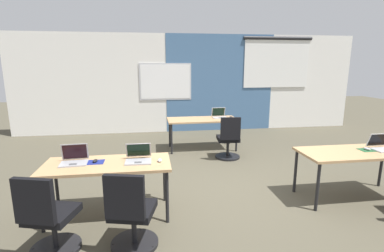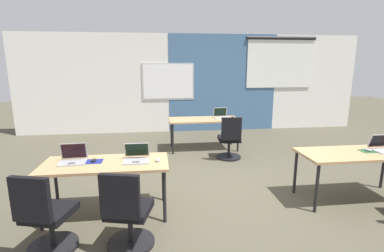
{
  "view_description": "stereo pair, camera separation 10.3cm",
  "coord_description": "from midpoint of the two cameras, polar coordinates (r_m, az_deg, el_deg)",
  "views": [
    {
      "loc": [
        -1.18,
        -4.2,
        1.96
      ],
      "look_at": [
        -0.48,
        0.59,
        0.91
      ],
      "focal_mm": 26.82,
      "sensor_mm": 36.0,
      "label": 1
    },
    {
      "loc": [
        -1.08,
        -4.21,
        1.96
      ],
      "look_at": [
        -0.48,
        0.59,
        0.91
      ],
      "focal_mm": 26.82,
      "sensor_mm": 36.0,
      "label": 2
    }
  ],
  "objects": [
    {
      "name": "desk_near_left",
      "position": [
        3.88,
        -16.02,
        -7.83
      ],
      "size": [
        1.6,
        0.7,
        0.72
      ],
      "color": "tan",
      "rests_on": "ground"
    },
    {
      "name": "mouse_far_right",
      "position": [
        6.81,
        8.55,
        1.75
      ],
      "size": [
        0.08,
        0.11,
        0.03
      ],
      "color": "black",
      "rests_on": "desk_far_center"
    },
    {
      "name": "mouse_near_right_end",
      "position": [
        4.93,
        32.15,
        -4.04
      ],
      "size": [
        0.08,
        0.11,
        0.03
      ],
      "color": "#B2B2B7",
      "rests_on": "mousepad_near_right_end"
    },
    {
      "name": "laptop_near_left_end",
      "position": [
        4.0,
        -21.91,
        -6.02
      ],
      "size": [
        0.35,
        0.3,
        0.23
      ],
      "rotation": [
        0.0,
        0.0,
        0.06
      ],
      "color": "#9E9EA3",
      "rests_on": "desk_near_left"
    },
    {
      "name": "desk_far_center",
      "position": [
        6.64,
        2.81,
        0.91
      ],
      "size": [
        1.6,
        0.7,
        0.72
      ],
      "color": "tan",
      "rests_on": "ground"
    },
    {
      "name": "mouse_near_left_inner",
      "position": [
        3.78,
        -6.06,
        -6.74
      ],
      "size": [
        0.07,
        0.11,
        0.03
      ],
      "color": "#B2B2B7",
      "rests_on": "desk_near_left"
    },
    {
      "name": "back_wall_assembly",
      "position": [
        8.5,
        0.81,
        8.52
      ],
      "size": [
        10.0,
        0.27,
        2.8
      ],
      "color": "silver",
      "rests_on": "ground"
    },
    {
      "name": "mousepad_near_right_end",
      "position": [
        4.93,
        32.13,
        -4.25
      ],
      "size": [
        0.22,
        0.19,
        0.0
      ],
      "color": "#23512D",
      "rests_on": "desk_near_right"
    },
    {
      "name": "mousepad_near_left_end",
      "position": [
        3.94,
        -18.23,
        -6.72
      ],
      "size": [
        0.22,
        0.19,
        0.0
      ],
      "color": "navy",
      "rests_on": "desk_near_left"
    },
    {
      "name": "laptop_far_right",
      "position": [
        6.79,
        6.24,
        2.05
      ],
      "size": [
        0.34,
        0.31,
        0.23
      ],
      "rotation": [
        0.0,
        0.0,
        0.05
      ],
      "color": "#B7B7BC",
      "rests_on": "desk_far_center"
    },
    {
      "name": "ground_plane",
      "position": [
        4.78,
        7.37,
        -12.11
      ],
      "size": [
        24.0,
        24.0,
        0.0
      ],
      "color": "#4C4738"
    },
    {
      "name": "chair_near_left_end",
      "position": [
        3.46,
        -26.25,
        -16.38
      ],
      "size": [
        0.54,
        0.6,
        0.92
      ],
      "rotation": [
        0.0,
        0.0,
        2.87
      ],
      "color": "black",
      "rests_on": "ground"
    },
    {
      "name": "laptop_near_right_end",
      "position": [
        5.08,
        34.35,
        -3.54
      ],
      "size": [
        0.34,
        0.32,
        0.23
      ],
      "rotation": [
        0.0,
        0.0,
        0.03
      ],
      "color": "#B7B7BC",
      "rests_on": "desk_near_right"
    },
    {
      "name": "chair_far_right",
      "position": [
        6.04,
        7.97,
        -3.09
      ],
      "size": [
        0.52,
        0.56,
        0.92
      ],
      "rotation": [
        0.0,
        0.0,
        3.06
      ],
      "color": "black",
      "rests_on": "ground"
    },
    {
      "name": "mouse_near_left_end",
      "position": [
        3.94,
        -18.25,
        -6.46
      ],
      "size": [
        0.07,
        0.11,
        0.03
      ],
      "color": "black",
      "rests_on": "mousepad_near_left_end"
    },
    {
      "name": "desk_near_right",
      "position": [
        4.8,
        30.3,
        -5.23
      ],
      "size": [
        1.6,
        0.7,
        0.72
      ],
      "color": "tan",
      "rests_on": "ground"
    },
    {
      "name": "chair_near_left_inner",
      "position": [
        3.25,
        -11.77,
        -17.2
      ],
      "size": [
        0.53,
        0.59,
        0.92
      ],
      "rotation": [
        0.0,
        0.0,
        2.9
      ],
      "color": "black",
      "rests_on": "ground"
    },
    {
      "name": "laptop_near_left_inner",
      "position": [
        3.83,
        -10.22,
        -6.12
      ],
      "size": [
        0.33,
        0.33,
        0.22
      ],
      "rotation": [
        0.0,
        0.0,
        -0.02
      ],
      "color": "#9E9EA3",
      "rests_on": "desk_near_left"
    }
  ]
}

